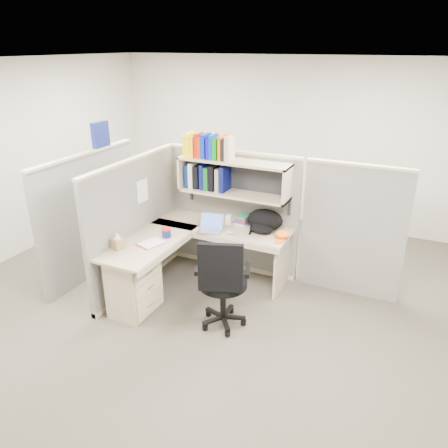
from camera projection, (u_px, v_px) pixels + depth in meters
The scene contains 14 objects.
ground at pixel (202, 298), 5.30m from camera, with size 6.00×6.00×0.00m, color #363029.
room_shell at pixel (199, 168), 4.68m from camera, with size 6.00×6.00×6.00m.
cubicle at pixel (191, 211), 5.47m from camera, with size 3.79×1.84×1.95m.
desk at pixel (158, 269), 5.05m from camera, with size 1.74×1.75×0.73m.
laptop at pixel (210, 224), 5.30m from camera, with size 0.29×0.29×0.21m, color #A9A9AD, non-canonical shape.
backpack at pixel (263, 221), 5.30m from camera, with size 0.44×0.34×0.26m, color black, non-canonical shape.
orange_cap at pixel (282, 235), 5.14m from camera, with size 0.17×0.20×0.09m, color orange, non-canonical shape.
snack_canister at pixel (166, 232), 5.17m from camera, with size 0.11×0.11×0.11m.
tissue_box at pixel (117, 241), 4.86m from camera, with size 0.12×0.12×0.19m, color #947954, non-canonical shape.
mouse at pixel (230, 232), 5.27m from camera, with size 0.10×0.07×0.04m, color #7F97B5.
paper_cup at pixel (228, 219), 5.56m from camera, with size 0.08×0.08×0.11m, color white.
book_stack at pixel (244, 219), 5.57m from camera, with size 0.17×0.23×0.11m, color gray, non-canonical shape.
loose_paper at pixel (152, 243), 5.03m from camera, with size 0.21×0.28×0.00m, color white, non-canonical shape.
task_chair at pixel (223, 297), 4.61m from camera, with size 0.62×0.58×1.09m.
Camera 1 is at (2.17, -4.01, 2.87)m, focal length 35.00 mm.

